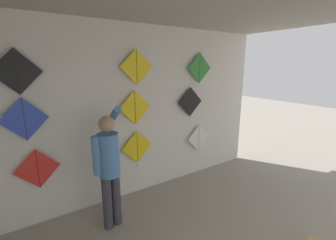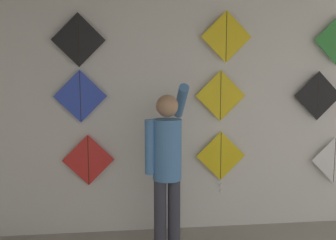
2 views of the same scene
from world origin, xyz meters
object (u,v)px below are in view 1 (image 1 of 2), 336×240
(kite_2, at_px, (199,138))
(kite_6, at_px, (17,72))
(shopkeeper, at_px, (109,162))
(kite_0, at_px, (38,169))
(kite_5, at_px, (190,102))
(kite_4, at_px, (135,108))
(kite_3, at_px, (24,119))
(kite_7, at_px, (137,67))
(kite_8, at_px, (200,68))
(kite_1, at_px, (137,148))

(kite_2, height_order, kite_6, kite_6)
(shopkeeper, xyz_separation_m, kite_6, (-0.85, 0.55, 1.16))
(kite_0, bearing_deg, kite_5, 0.00)
(kite_4, height_order, kite_5, kite_4)
(shopkeeper, bearing_deg, kite_3, 139.72)
(kite_6, bearing_deg, kite_5, 0.00)
(kite_6, height_order, kite_7, kite_7)
(kite_4, distance_m, kite_5, 1.12)
(shopkeeper, height_order, kite_5, kite_5)
(kite_5, xyz_separation_m, kite_8, (0.20, 0.00, 0.61))
(kite_3, distance_m, kite_4, 1.50)
(kite_0, xyz_separation_m, kite_6, (-0.07, 0.00, 1.26))
(kite_6, xyz_separation_m, kite_7, (1.55, 0.00, 0.05))
(kite_0, xyz_separation_m, kite_1, (1.45, -0.00, -0.02))
(kite_4, bearing_deg, kite_1, -2.70)
(kite_5, height_order, kite_8, kite_8)
(shopkeeper, height_order, kite_4, kite_4)
(kite_3, xyz_separation_m, kite_5, (2.62, 0.00, -0.01))
(kite_3, bearing_deg, kite_1, -0.03)
(kite_6, bearing_deg, kite_4, 0.00)
(kite_0, relative_size, kite_7, 1.00)
(kite_7, bearing_deg, kite_8, 0.00)
(kite_1, relative_size, kite_7, 1.25)
(kite_1, distance_m, kite_8, 1.85)
(shopkeeper, xyz_separation_m, kite_8, (1.97, 0.55, 1.18))
(kite_0, relative_size, kite_3, 1.00)
(kite_8, bearing_deg, shopkeeper, -164.49)
(kite_1, xyz_separation_m, kite_2, (1.35, 0.00, -0.06))
(kite_3, bearing_deg, shopkeeper, -32.69)
(shopkeeper, xyz_separation_m, kite_2, (2.01, 0.55, -0.18))
(kite_3, bearing_deg, kite_8, 0.00)
(kite_4, distance_m, kite_6, 1.61)
(shopkeeper, height_order, kite_2, shopkeeper)
(kite_3, relative_size, kite_6, 1.00)
(kite_0, relative_size, kite_2, 1.00)
(kite_5, distance_m, kite_8, 0.65)
(kite_5, bearing_deg, kite_2, 0.00)
(kite_3, distance_m, kite_6, 0.58)
(kite_1, distance_m, kite_2, 1.35)
(shopkeeper, bearing_deg, kite_0, 137.67)
(kite_0, xyz_separation_m, kite_7, (1.49, 0.00, 1.31))
(kite_0, height_order, kite_7, kite_7)
(kite_2, height_order, kite_7, kite_7)
(kite_8, bearing_deg, kite_5, 180.00)
(kite_1, xyz_separation_m, kite_3, (-1.52, 0.00, 0.70))
(kite_4, relative_size, kite_5, 1.00)
(shopkeeper, height_order, kite_7, kite_7)
(kite_0, distance_m, kite_2, 2.80)
(kite_1, distance_m, kite_7, 1.33)
(kite_3, relative_size, kite_8, 1.00)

